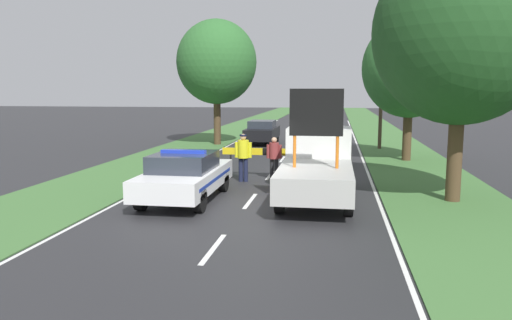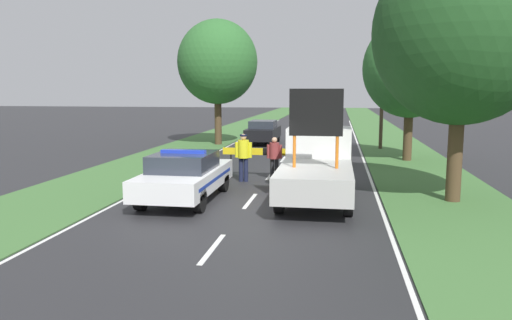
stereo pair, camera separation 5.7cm
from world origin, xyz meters
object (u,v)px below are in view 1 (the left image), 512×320
traffic_cone_centre_front (220,170)px  queued_car_sedan_black (262,132)px  pedestrian_civilian (274,155)px  queued_car_van_white (324,146)px  roadside_tree_near_left (217,62)px  utility_pole (382,82)px  roadside_tree_mid_left (410,68)px  traffic_cone_near_police (186,168)px  work_truck (317,165)px  road_barrier (263,153)px  police_officer (243,153)px  roadside_tree_near_right (462,33)px  police_car (185,175)px

traffic_cone_centre_front → queued_car_sedan_black: (-0.08, 11.86, 0.51)m
pedestrian_civilian → queued_car_sedan_black: size_ratio=0.36×
queued_car_van_white → roadside_tree_near_left: size_ratio=0.56×
pedestrian_civilian → utility_pole: utility_pole is taller
traffic_cone_centre_front → roadside_tree_mid_left: roadside_tree_mid_left is taller
utility_pole → traffic_cone_near_police: bearing=-128.4°
work_truck → queued_car_van_white: 8.15m
traffic_cone_centre_front → roadside_tree_mid_left: size_ratio=0.08×
road_barrier → traffic_cone_near_police: (-2.97, -0.17, -0.62)m
queued_car_van_white → queued_car_sedan_black: size_ratio=0.96×
roadside_tree_near_left → utility_pole: size_ratio=1.03×
police_officer → traffic_cone_centre_front: 1.69m
queued_car_van_white → queued_car_sedan_black: 8.11m
work_truck → roadside_tree_mid_left: roadside_tree_mid_left is taller
road_barrier → roadside_tree_near_right: size_ratio=0.41×
pedestrian_civilian → utility_pole: size_ratio=0.22×
pedestrian_civilian → utility_pole: (4.70, 10.59, 2.82)m
roadside_tree_near_left → roadside_tree_mid_left: size_ratio=1.13×
roadside_tree_mid_left → utility_pole: size_ratio=0.91×
police_car → road_barrier: (1.73, 4.31, 0.16)m
police_officer → traffic_cone_centre_front: police_officer is taller
road_barrier → police_officer: size_ratio=1.78×
traffic_cone_centre_front → queued_car_van_white: (3.89, 4.79, 0.49)m
work_truck → traffic_cone_near_police: size_ratio=9.07×
police_officer → queued_car_van_white: 6.45m
roadside_tree_near_left → traffic_cone_centre_front: bearing=-76.0°
police_car → road_barrier: bearing=68.2°
queued_car_van_white → roadside_tree_near_left: bearing=-42.5°
road_barrier → police_officer: 1.14m
traffic_cone_near_police → traffic_cone_centre_front: bearing=8.9°
traffic_cone_centre_front → queued_car_sedan_black: size_ratio=0.11×
work_truck → queued_car_van_white: bearing=-93.5°
pedestrian_civilian → roadside_tree_mid_left: size_ratio=0.24×
queued_car_sedan_black → roadside_tree_near_right: (7.98, -15.14, 4.18)m
pedestrian_civilian → roadside_tree_near_right: (5.73, -2.79, 4.00)m
police_officer → queued_car_sedan_black: police_officer is taller
traffic_cone_near_police → roadside_tree_near_left: bearing=97.2°
queued_car_sedan_black → roadside_tree_near_left: roadside_tree_near_left is taller
pedestrian_civilian → roadside_tree_near_left: size_ratio=0.21×
traffic_cone_near_police → traffic_cone_centre_front: traffic_cone_near_police is taller
traffic_cone_near_police → roadside_tree_mid_left: size_ratio=0.09×
road_barrier → traffic_cone_centre_front: size_ratio=6.27×
road_barrier → police_officer: police_officer is taller
traffic_cone_near_police → roadside_tree_near_right: (9.19, -3.07, 4.63)m
queued_car_van_white → utility_pole: bearing=-119.3°
pedestrian_civilian → roadside_tree_near_right: size_ratio=0.21×
police_officer → roadside_tree_near_left: 13.03m
road_barrier → roadside_tree_mid_left: roadside_tree_mid_left is taller
police_car → roadside_tree_mid_left: roadside_tree_mid_left is taller
road_barrier → traffic_cone_centre_front: (-1.67, 0.03, -0.68)m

